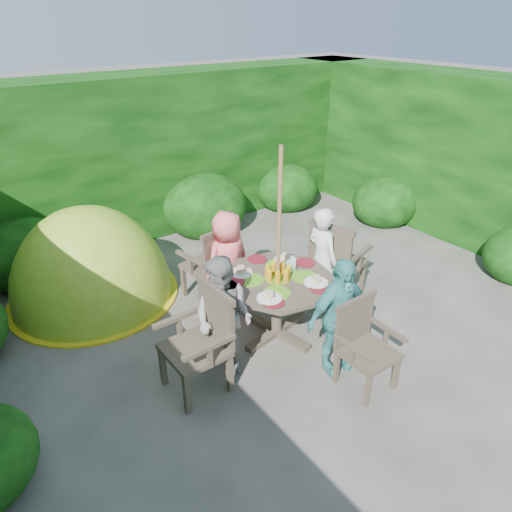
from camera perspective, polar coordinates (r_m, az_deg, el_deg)
ground at (r=5.27m, az=6.97°, el=-10.76°), size 60.00×60.00×0.00m
hedge_enclosure at (r=5.54m, az=-1.65°, el=6.49°), size 9.00×9.00×2.50m
patio_table at (r=5.02m, az=2.73°, el=-3.94°), size 1.49×1.49×0.90m
parasol_pole at (r=4.78m, az=2.83°, el=0.81°), size 0.05×0.05×2.20m
garden_chair_right at (r=5.80m, az=9.91°, el=-0.41°), size 0.70×0.75×1.05m
garden_chair_left at (r=4.44m, az=-6.73°, el=-10.30°), size 0.56×0.63×1.03m
garden_chair_back at (r=5.74m, az=-5.46°, el=-0.74°), size 0.69×0.63×0.99m
garden_chair_front at (r=4.61m, az=13.25°, el=-10.60°), size 0.53×0.48×0.88m
child_right at (r=5.55m, az=8.22°, el=-0.46°), size 0.35×0.50×1.33m
child_left at (r=4.54m, az=-4.09°, el=-7.64°), size 0.73×0.79×1.29m
child_back at (r=5.49m, az=-3.54°, el=-0.74°), size 0.67×0.48×1.29m
child_front at (r=4.61m, az=10.20°, el=-7.47°), size 0.77×0.35×1.28m
dome_tent at (r=6.37m, az=-19.35°, el=-4.78°), size 2.48×2.48×2.45m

